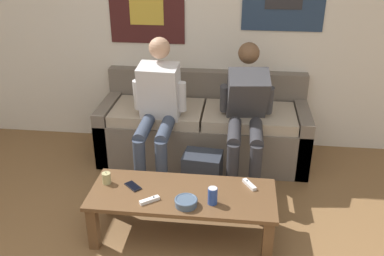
% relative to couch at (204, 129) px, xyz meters
% --- Properties ---
extents(wall_back, '(10.00, 0.07, 2.55)m').
position_rel_couch_xyz_m(wall_back, '(-0.29, 0.37, 0.99)').
color(wall_back, white).
rests_on(wall_back, ground_plane).
extents(couch, '(1.96, 0.73, 0.79)m').
position_rel_couch_xyz_m(couch, '(0.00, 0.00, 0.00)').
color(couch, '#70665B').
rests_on(couch, ground_plane).
extents(coffee_table, '(1.32, 0.52, 0.37)m').
position_rel_couch_xyz_m(coffee_table, '(-0.04, -1.21, 0.02)').
color(coffee_table, brown).
rests_on(coffee_table, ground_plane).
extents(person_seated_adult, '(0.47, 0.83, 1.23)m').
position_rel_couch_xyz_m(person_seated_adult, '(-0.36, -0.41, 0.38)').
color(person_seated_adult, '#384256').
rests_on(person_seated_adult, ground_plane).
extents(person_seated_teen, '(0.47, 1.00, 1.17)m').
position_rel_couch_xyz_m(person_seated_teen, '(0.39, -0.34, 0.36)').
color(person_seated_teen, '#2D2D33').
rests_on(person_seated_teen, ground_plane).
extents(backpack, '(0.33, 0.30, 0.39)m').
position_rel_couch_xyz_m(backpack, '(0.05, -0.68, -0.11)').
color(backpack, '#282D38').
rests_on(backpack, ground_plane).
extents(ceramic_bowl, '(0.16, 0.16, 0.05)m').
position_rel_couch_xyz_m(ceramic_bowl, '(0.01, -1.36, 0.11)').
color(ceramic_bowl, '#475B75').
rests_on(ceramic_bowl, coffee_table).
extents(pillar_candle, '(0.06, 0.06, 0.10)m').
position_rel_couch_xyz_m(pillar_candle, '(-0.61, -1.15, 0.12)').
color(pillar_candle, tan).
rests_on(pillar_candle, coffee_table).
extents(drink_can_blue, '(0.07, 0.07, 0.12)m').
position_rel_couch_xyz_m(drink_can_blue, '(0.18, -1.31, 0.14)').
color(drink_can_blue, '#28479E').
rests_on(drink_can_blue, coffee_table).
extents(game_controller_near_left, '(0.10, 0.14, 0.03)m').
position_rel_couch_xyz_m(game_controller_near_left, '(0.43, -1.07, 0.09)').
color(game_controller_near_left, white).
rests_on(game_controller_near_left, coffee_table).
extents(game_controller_near_right, '(0.13, 0.12, 0.03)m').
position_rel_couch_xyz_m(game_controller_near_right, '(-0.25, -1.35, 0.09)').
color(game_controller_near_right, white).
rests_on(game_controller_near_right, coffee_table).
extents(cell_phone, '(0.14, 0.14, 0.01)m').
position_rel_couch_xyz_m(cell_phone, '(-0.41, -1.18, 0.08)').
color(cell_phone, black).
rests_on(cell_phone, coffee_table).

